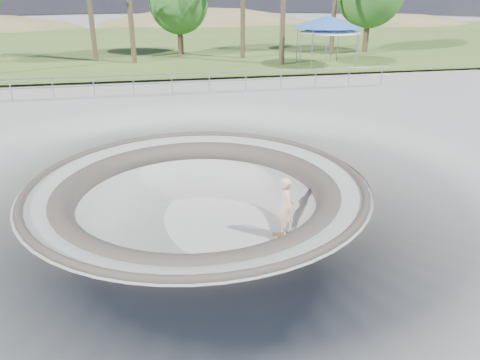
% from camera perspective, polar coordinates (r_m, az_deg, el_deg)
% --- Properties ---
extents(ground, '(180.00, 180.00, 0.00)m').
position_cam_1_polar(ground, '(14.25, -5.24, -0.41)').
color(ground, '#9F9E9A').
rests_on(ground, ground).
extents(skate_bowl, '(14.00, 14.00, 4.10)m').
position_cam_1_polar(skate_bowl, '(15.07, -4.99, -6.81)').
color(skate_bowl, '#9F9E9A').
rests_on(skate_bowl, ground).
extents(grass_strip, '(180.00, 36.00, 0.12)m').
position_cam_1_polar(grass_strip, '(47.36, -9.95, 16.08)').
color(grass_strip, '#476127').
rests_on(grass_strip, ground).
extents(distant_hills, '(103.20, 45.00, 28.60)m').
position_cam_1_polar(distant_hills, '(71.51, -7.10, 12.61)').
color(distant_hills, brown).
rests_on(distant_hills, ground).
extents(safety_railing, '(25.00, 0.06, 1.03)m').
position_cam_1_polar(safety_railing, '(25.55, -8.31, 11.58)').
color(safety_railing, gray).
rests_on(safety_railing, ground).
extents(skateboard, '(0.84, 0.51, 0.08)m').
position_cam_1_polar(skateboard, '(15.12, 5.50, -6.74)').
color(skateboard, brown).
rests_on(skateboard, ground).
extents(skater, '(0.48, 0.72, 1.98)m').
position_cam_1_polar(skater, '(14.65, 5.65, -3.32)').
color(skater, beige).
rests_on(skater, skateboard).
extents(canopy_white, '(5.46, 5.46, 2.91)m').
position_cam_1_polar(canopy_white, '(33.49, 10.93, 17.78)').
color(canopy_white, gray).
rests_on(canopy_white, ground).
extents(canopy_blue, '(6.57, 6.57, 3.32)m').
position_cam_1_polar(canopy_blue, '(33.77, 10.61, 18.46)').
color(canopy_blue, gray).
rests_on(canopy_blue, ground).
extents(bushy_tree_mid, '(4.63, 4.20, 6.67)m').
position_cam_1_polar(bushy_tree_mid, '(39.04, -7.49, 20.84)').
color(bushy_tree_mid, brown).
rests_on(bushy_tree_mid, ground).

